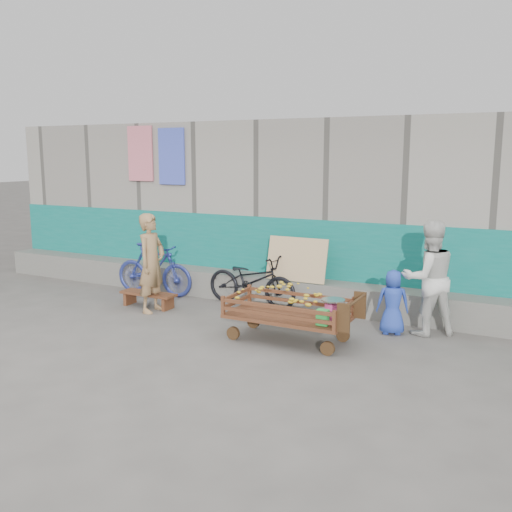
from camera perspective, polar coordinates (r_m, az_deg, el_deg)
The scene contains 9 objects.
ground at distance 7.45m, azimuth -5.00°, elevation -8.98°, with size 80.00×80.00×0.00m, color #56524D.
building_wall at distance 10.72m, azimuth 6.52°, elevation 4.88°, with size 12.00×3.50×3.00m.
banana_cart at distance 7.52m, azimuth 3.02°, elevation -4.77°, with size 1.75×0.80×0.74m.
bench at distance 9.39m, azimuth -10.71°, elevation -3.98°, with size 0.96×0.29×0.24m.
vendor_man at distance 8.99m, azimuth -10.40°, elevation -0.69°, with size 0.56×0.37×1.55m, color #9B754C.
woman at distance 8.06m, azimuth 16.88°, elevation -2.12°, with size 0.76×0.59×1.57m, color silver.
child at distance 8.02m, azimuth 13.51°, elevation -4.51°, with size 0.44×0.28×0.89m, color #2643B4.
bicycle_dark at distance 9.25m, azimuth -0.44°, elevation -2.44°, with size 0.56×1.61×0.85m, color black.
bicycle_blue at distance 10.12m, azimuth -10.17°, elevation -1.32°, with size 0.43×1.51×0.91m, color navy.
Camera 1 is at (3.78, -5.94, 2.43)m, focal length 40.00 mm.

